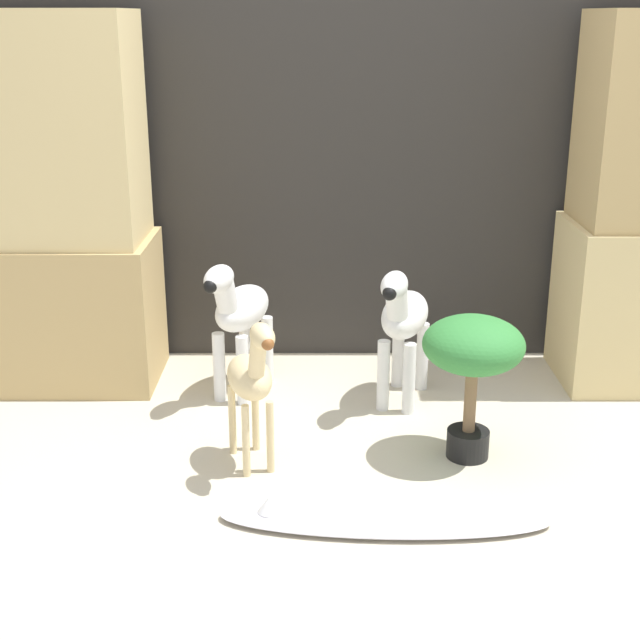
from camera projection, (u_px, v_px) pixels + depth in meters
ground_plane at (367, 485)px, 3.03m from camera, size 14.00×14.00×0.00m
wall_back at (356, 115)px, 3.90m from camera, size 6.40×0.08×2.20m
rock_pillar_left at (56, 213)px, 3.69m from camera, size 0.75×0.50×1.54m
zebra_right at (400, 320)px, 3.57m from camera, size 0.28×0.50×0.60m
zebra_left at (236, 313)px, 3.65m from camera, size 0.29×0.49×0.60m
giraffe_figurine at (249, 376)px, 3.05m from camera, size 0.23×0.38×0.58m
potted_palm_front at (470, 354)px, 3.11m from camera, size 0.36×0.36×0.53m
surfboard at (379, 517)px, 2.80m from camera, size 1.05×0.29×0.08m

